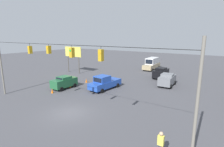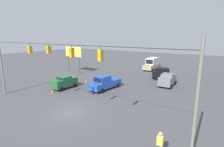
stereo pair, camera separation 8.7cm
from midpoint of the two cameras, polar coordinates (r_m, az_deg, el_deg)
The scene contains 12 objects.
ground_plane at distance 19.12m, azimuth -13.83°, elevation -12.32°, with size 140.00×140.00×0.00m, color #47474C.
overhead_signal_span at distance 17.15m, azimuth -16.41°, elevation 2.05°, with size 23.92×0.38×7.83m.
pickup_truck_blue_withflow_mid at distance 26.07m, azimuth -2.56°, elevation -3.04°, with size 2.59×5.66×2.12m.
sedan_black_oncoming_deep at distance 34.16m, azimuth 15.60°, elevation 0.26°, with size 2.05×4.49×1.97m.
sedan_grey_oncoming_far at distance 29.16m, azimuth 17.50°, elevation -1.87°, with size 2.24×4.26×1.96m.
box_truck_tan_withflow_deep at distance 42.67m, azimuth 12.83°, elevation 3.17°, with size 2.43×6.78×2.74m.
sedan_green_parked_shoulder at distance 27.43m, azimuth -15.43°, elevation -2.73°, with size 2.09×3.95×1.86m.
traffic_cone_nearest at distance 25.80m, azimuth -19.03°, elevation -5.39°, with size 0.31×0.31×0.65m, color orange.
traffic_cone_second at distance 27.92m, azimuth -13.65°, elevation -3.74°, with size 0.31×0.31×0.65m, color orange.
traffic_cone_third at distance 30.26m, azimuth -8.48°, elevation -2.29°, with size 0.31×0.31×0.65m, color orange.
roadside_billboard at distance 38.27m, azimuth -12.66°, elevation 6.40°, with size 4.61×0.16×5.58m.
pedestrian at distance 12.65m, azimuth 15.38°, elevation -21.37°, with size 0.40×0.28×1.80m.
Camera 1 is at (-13.07, 11.55, 7.81)m, focal length 28.00 mm.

